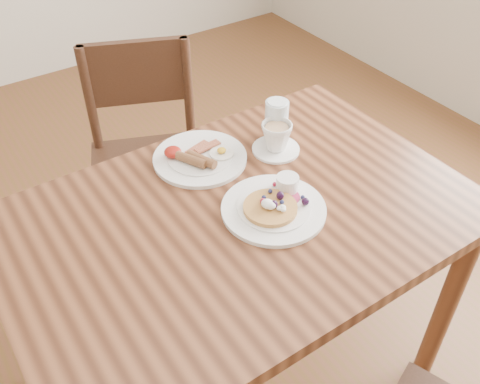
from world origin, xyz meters
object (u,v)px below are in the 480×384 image
(breakfast_plate, at_px, (199,157))
(teacup_saucer, at_px, (276,138))
(water_glass, at_px, (276,120))
(dining_table, at_px, (240,240))
(pancake_plate, at_px, (275,205))
(chair_far, at_px, (147,154))

(breakfast_plate, bearing_deg, teacup_saucer, -21.64)
(breakfast_plate, xyz_separation_m, teacup_saucer, (0.21, -0.08, 0.03))
(breakfast_plate, xyz_separation_m, water_glass, (0.25, -0.03, 0.05))
(breakfast_plate, height_order, teacup_saucer, teacup_saucer)
(dining_table, xyz_separation_m, pancake_plate, (0.08, -0.04, 0.11))
(dining_table, bearing_deg, pancake_plate, -25.85)
(chair_far, height_order, water_glass, chair_far)
(water_glass, bearing_deg, dining_table, -141.86)
(water_glass, bearing_deg, breakfast_plate, 172.68)
(dining_table, xyz_separation_m, teacup_saucer, (0.24, 0.17, 0.14))
(pancake_plate, bearing_deg, water_glass, 52.51)
(chair_far, relative_size, water_glass, 7.08)
(chair_far, height_order, teacup_saucer, chair_far)
(dining_table, relative_size, breakfast_plate, 4.44)
(chair_far, xyz_separation_m, teacup_saucer, (0.19, -0.53, 0.30))
(teacup_saucer, bearing_deg, water_glass, 53.42)
(pancake_plate, bearing_deg, teacup_saucer, 52.29)
(breakfast_plate, bearing_deg, pancake_plate, -79.54)
(chair_far, bearing_deg, pancake_plate, 115.07)
(teacup_saucer, bearing_deg, breakfast_plate, 158.36)
(breakfast_plate, bearing_deg, dining_table, -96.19)
(chair_far, height_order, breakfast_plate, chair_far)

